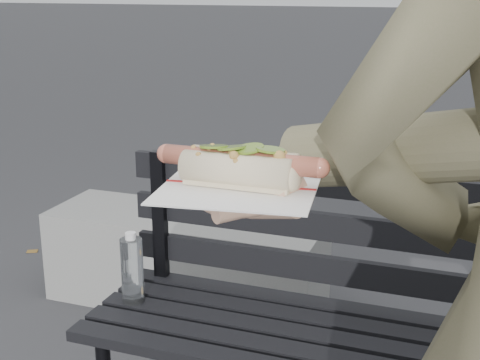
% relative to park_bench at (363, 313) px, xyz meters
% --- Properties ---
extents(park_bench, '(1.50, 0.44, 0.88)m').
position_rel_park_bench_xyz_m(park_bench, '(0.00, 0.00, 0.00)').
color(park_bench, black).
rests_on(park_bench, ground).
extents(concrete_block, '(1.20, 0.40, 0.40)m').
position_rel_park_bench_xyz_m(concrete_block, '(-0.91, 0.85, -0.32)').
color(concrete_block, slate).
rests_on(concrete_block, ground).
extents(held_hotdog, '(0.63, 0.31, 0.20)m').
position_rel_park_bench_xyz_m(held_hotdog, '(0.16, -0.79, 0.64)').
color(held_hotdog, brown).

